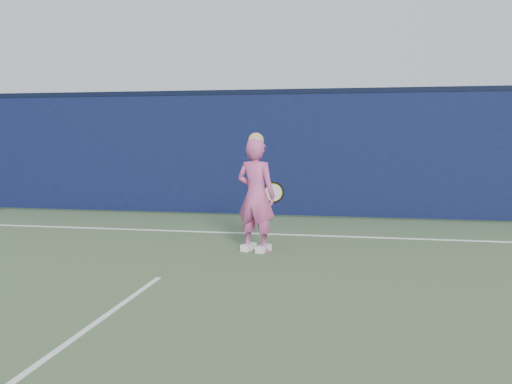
# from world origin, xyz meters

# --- Properties ---
(ground) EXTENTS (80.00, 80.00, 0.00)m
(ground) POSITION_xyz_m (0.00, 0.00, 0.00)
(ground) COLOR #30452A
(ground) RESTS_ON ground
(backstop_wall) EXTENTS (24.00, 0.40, 2.50)m
(backstop_wall) POSITION_xyz_m (0.00, 6.50, 1.25)
(backstop_wall) COLOR black
(backstop_wall) RESTS_ON ground
(wall_cap) EXTENTS (24.00, 0.42, 0.10)m
(wall_cap) POSITION_xyz_m (0.00, 6.50, 2.55)
(wall_cap) COLOR black
(wall_cap) RESTS_ON backstop_wall
(player) EXTENTS (0.68, 0.55, 1.69)m
(player) POSITION_xyz_m (0.83, 2.66, 0.81)
(player) COLOR #CA4E8E
(player) RESTS_ON ground
(racket) EXTENTS (0.60, 0.16, 0.33)m
(racket) POSITION_xyz_m (0.99, 3.10, 0.80)
(racket) COLOR black
(racket) RESTS_ON ground
(court_lines) EXTENTS (11.00, 12.04, 0.01)m
(court_lines) POSITION_xyz_m (0.00, -0.33, 0.01)
(court_lines) COLOR white
(court_lines) RESTS_ON court_surface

